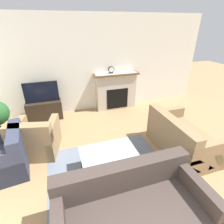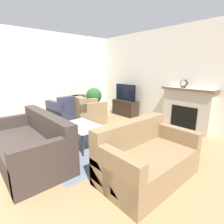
{
  "view_description": "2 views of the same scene",
  "coord_description": "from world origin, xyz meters",
  "views": [
    {
      "loc": [
        -0.6,
        -0.13,
        2.44
      ],
      "look_at": [
        0.4,
        2.97,
        0.77
      ],
      "focal_mm": 28.0,
      "sensor_mm": 36.0,
      "label": 1
    },
    {
      "loc": [
        3.12,
        0.33,
        1.61
      ],
      "look_at": [
        0.46,
        2.66,
        0.72
      ],
      "focal_mm": 28.0,
      "sensor_mm": 36.0,
      "label": 2
    }
  ],
  "objects": [
    {
      "name": "wall_back",
      "position": [
        0.0,
        4.89,
        1.35
      ],
      "size": [
        7.84,
        0.06,
        2.7
      ],
      "color": "silver",
      "rests_on": "ground_plane"
    },
    {
      "name": "wall_left",
      "position": [
        -2.45,
        2.43,
        1.35
      ],
      "size": [
        0.06,
        7.86,
        2.7
      ],
      "color": "silver",
      "rests_on": "ground_plane"
    },
    {
      "name": "area_rug",
      "position": [
        0.07,
        2.12,
        0.0
      ],
      "size": [
        2.17,
        1.82,
        0.0
      ],
      "color": "slate",
      "rests_on": "ground_plane"
    },
    {
      "name": "fireplace",
      "position": [
        1.09,
        4.7,
        0.59
      ],
      "size": [
        1.35,
        0.37,
        1.12
      ],
      "color": "#BCB2A3",
      "rests_on": "ground_plane"
    },
    {
      "name": "tv_stand",
      "position": [
        -1.04,
        4.59,
        0.26
      ],
      "size": [
        0.93,
        0.38,
        0.53
      ],
      "color": "#2D2319",
      "rests_on": "ground_plane"
    },
    {
      "name": "tv",
      "position": [
        -1.04,
        4.59,
        0.8
      ],
      "size": [
        0.87,
        0.06,
        0.55
      ],
      "color": "black",
      "rests_on": "tv_stand"
    },
    {
      "name": "couch_sectional",
      "position": [
        0.07,
        1.12,
        0.29
      ],
      "size": [
        1.88,
        0.92,
        0.82
      ],
      "color": "#3D332D",
      "rests_on": "ground_plane"
    },
    {
      "name": "couch_loveseat",
      "position": [
        1.68,
        2.25,
        0.29
      ],
      "size": [
        0.88,
        1.47,
        0.82
      ],
      "rotation": [
        0.0,
        0.0,
        1.57
      ],
      "color": "#8C704C",
      "rests_on": "ground_plane"
    },
    {
      "name": "armchair_by_window",
      "position": [
        -1.73,
        2.73,
        0.3
      ],
      "size": [
        0.96,
        0.96,
        0.82
      ],
      "rotation": [
        0.0,
        0.0,
        -1.46
      ],
      "color": "#33384C",
      "rests_on": "ground_plane"
    },
    {
      "name": "armchair_accent",
      "position": [
        -1.18,
        3.13,
        0.3
      ],
      "size": [
        0.99,
        0.99,
        0.82
      ],
      "rotation": [
        0.0,
        0.0,
        2.92
      ],
      "color": "#8C704C",
      "rests_on": "ground_plane"
    },
    {
      "name": "coffee_table",
      "position": [
        0.07,
        2.16,
        0.39
      ],
      "size": [
        0.97,
        0.62,
        0.44
      ],
      "color": "#333338",
      "rests_on": "ground_plane"
    },
    {
      "name": "potted_plant",
      "position": [
        -2.01,
        3.96,
        0.59
      ],
      "size": [
        0.57,
        0.57,
        0.92
      ],
      "color": "#47474C",
      "rests_on": "ground_plane"
    },
    {
      "name": "mantel_clock",
      "position": [
        0.94,
        4.71,
        1.22
      ],
      "size": [
        0.17,
        0.07,
        0.2
      ],
      "color": "#28231E",
      "rests_on": "fireplace"
    }
  ]
}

